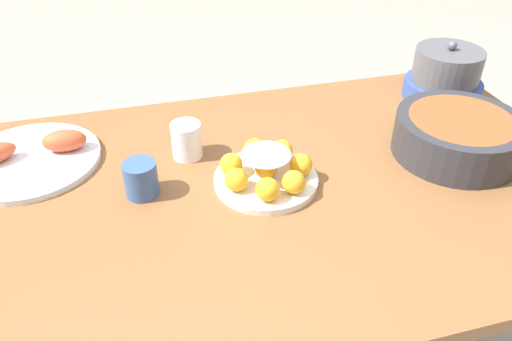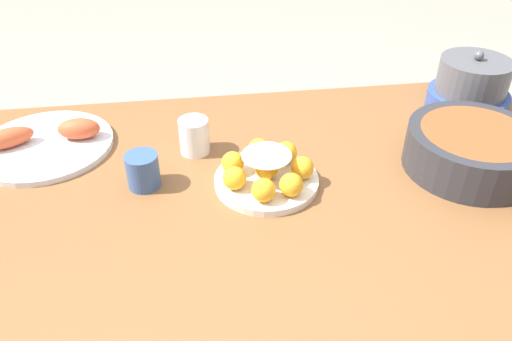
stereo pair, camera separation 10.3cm
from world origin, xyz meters
name	(u,v)px [view 1 (the left image)]	position (x,y,z in m)	size (l,w,h in m)	color
dining_table	(247,223)	(0.00, 0.00, 0.67)	(1.54, 0.86, 0.77)	brown
cake_plate	(266,172)	(0.05, 0.01, 0.80)	(0.22, 0.22, 0.08)	silver
serving_bowl	(458,135)	(0.50, 0.01, 0.81)	(0.28, 0.28, 0.09)	#2D2D33
seafood_platter	(29,157)	(-0.45, 0.22, 0.78)	(0.31, 0.31, 0.06)	silver
cup_near	(141,179)	(-0.21, 0.04, 0.80)	(0.07, 0.07, 0.07)	#38568E
cup_far	(187,140)	(-0.10, 0.16, 0.81)	(0.07, 0.07, 0.08)	white
warming_pot	(445,76)	(0.62, 0.26, 0.83)	(0.21, 0.21, 0.16)	#334C99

